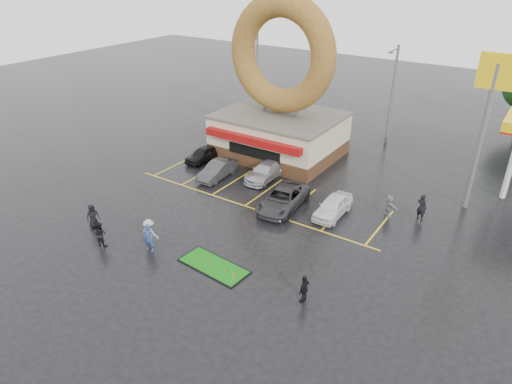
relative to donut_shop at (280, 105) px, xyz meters
The scene contains 19 objects.
ground 14.04m from the donut_shop, 76.98° to the right, with size 120.00×120.00×0.00m, color black.
donut_shop is the anchor object (origin of this frame).
shell_sign 16.29m from the donut_shop, ahead, with size 2.20×0.36×10.60m.
streetlight_left 9.87m from the donut_shop, 135.22° to the left, with size 0.40×2.21×9.00m.
streetlight_mid 10.59m from the donut_shop, 48.62° to the left, with size 0.40×2.21×9.00m.
car_black 7.79m from the donut_shop, 132.79° to the right, with size 1.48×3.67×1.25m, color black.
car_dgrey 8.06m from the donut_shop, 102.19° to the right, with size 1.39×4.00×1.32m, color #323235.
car_silver 6.52m from the donut_shop, 70.18° to the right, with size 1.81×4.44×1.29m, color #A7A6AC.
car_grey 10.54m from the donut_shop, 57.01° to the right, with size 2.37×5.13×1.43m, color #323134.
car_white 11.97m from the donut_shop, 39.87° to the right, with size 1.59×3.95×1.35m, color silver.
person_blue 17.70m from the donut_shop, 85.20° to the right, with size 0.65×0.43×1.79m, color navy.
person_blackjkt 18.90m from the donut_shop, 94.45° to the right, with size 0.77×0.60×1.58m, color black.
person_hoodie 17.25m from the donut_shop, 86.36° to the right, with size 1.16×0.67×1.80m, color #9B9B9E.
person_bystander 18.11m from the donut_shop, 101.43° to the right, with size 0.82×0.53×1.67m, color black.
person_cameraman 20.03m from the donut_shop, 54.99° to the right, with size 0.92×0.38×1.58m, color black.
person_walker_near 13.55m from the donut_shop, 23.89° to the right, with size 1.47×0.47×1.59m, color gray.
person_walker_far 14.99m from the donut_shop, 18.05° to the right, with size 0.69×0.45×1.88m, color black.
dumpster 6.30m from the donut_shop, behind, with size 1.80×1.20×1.30m, color #1B4726.
putting_green 17.89m from the donut_shop, 71.05° to the right, with size 4.34×2.13×0.53m.
Camera 1 is at (16.42, -19.67, 15.74)m, focal length 32.00 mm.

